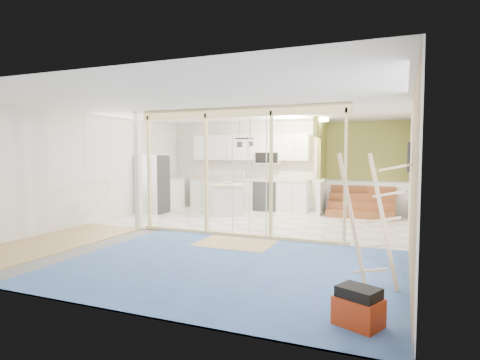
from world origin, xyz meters
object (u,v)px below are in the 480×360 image
at_px(island, 228,200).
at_px(ladder, 372,221).
at_px(toolbox, 358,308).
at_px(fridge, 153,184).

bearing_deg(island, ladder, -73.35).
distance_m(island, ladder, 6.12).
distance_m(island, toolbox, 7.05).
xyz_separation_m(island, ladder, (4.01, -4.61, 0.44)).
distance_m(toolbox, ladder, 1.38).
height_order(fridge, toolbox, fridge).
bearing_deg(fridge, toolbox, -42.48).
xyz_separation_m(fridge, island, (2.10, 0.41, -0.40)).
height_order(island, toolbox, island).
relative_size(toolbox, ladder, 0.31).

